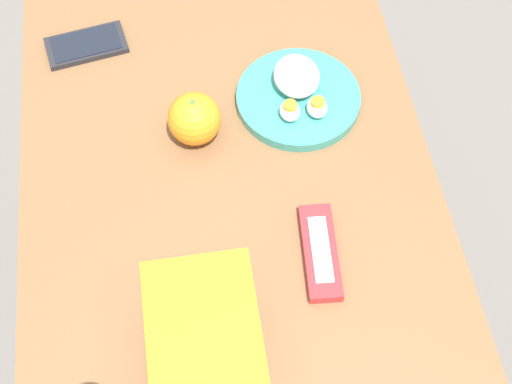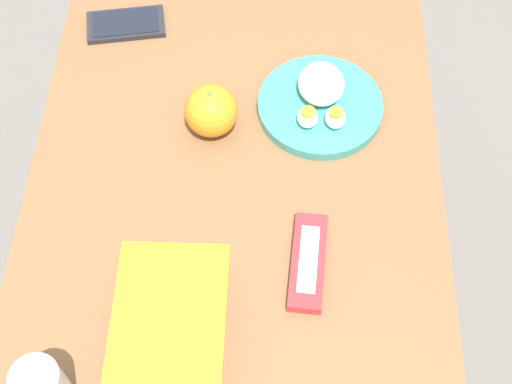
% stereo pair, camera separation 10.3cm
% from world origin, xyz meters
% --- Properties ---
extents(ground_plane, '(10.00, 10.00, 0.00)m').
position_xyz_m(ground_plane, '(0.00, 0.00, 0.00)').
color(ground_plane, '#66605B').
extents(table, '(1.20, 0.64, 0.77)m').
position_xyz_m(table, '(0.00, 0.00, 0.66)').
color(table, brown).
rests_on(table, ground_plane).
extents(food_container, '(0.19, 0.14, 0.10)m').
position_xyz_m(food_container, '(-0.26, 0.07, 0.81)').
color(food_container, white).
rests_on(food_container, table).
extents(orange_fruit, '(0.08, 0.08, 0.08)m').
position_xyz_m(orange_fruit, '(0.10, 0.04, 0.81)').
color(orange_fruit, orange).
rests_on(orange_fruit, table).
extents(rice_plate, '(0.20, 0.20, 0.06)m').
position_xyz_m(rice_plate, '(0.14, -0.13, 0.79)').
color(rice_plate, teal).
rests_on(rice_plate, table).
extents(candy_bar, '(0.15, 0.06, 0.02)m').
position_xyz_m(candy_bar, '(-0.14, -0.11, 0.78)').
color(candy_bar, '#B7282D').
rests_on(candy_bar, table).
extents(cell_phone, '(0.09, 0.15, 0.01)m').
position_xyz_m(cell_phone, '(0.32, 0.21, 0.77)').
color(cell_phone, '#232328').
rests_on(cell_phone, table).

